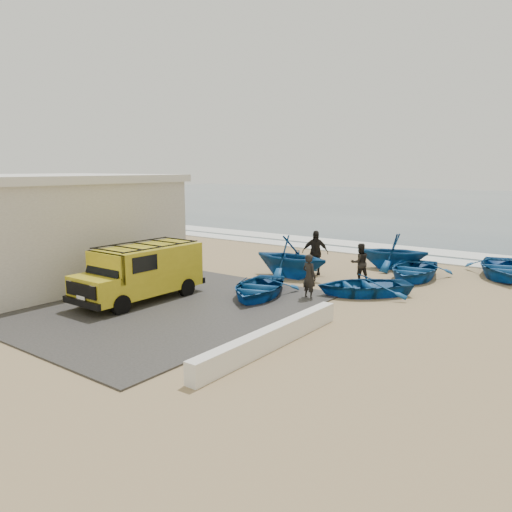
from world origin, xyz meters
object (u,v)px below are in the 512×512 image
Objects in this scene: boat_mid_right at (414,270)px; boat_far_left at (393,251)px; boat_far_right at (504,268)px; boat_near_left at (258,287)px; building at (39,227)px; parapet at (272,338)px; van at (142,271)px; boat_near_right at (363,286)px; fisherman_front at (309,277)px; fisherman_back at (315,253)px; boat_mid_left at (290,257)px; fisherman_middle at (360,263)px.

boat_mid_right is 2.24m from boat_far_left.
boat_far_right is (2.96, 2.57, 0.03)m from boat_mid_right.
boat_far_right reaches higher than boat_mid_right.
building is at bearing 178.53° from boat_near_left.
van is (-6.30, 1.12, 0.79)m from parapet.
building is 13.34m from boat_near_right.
fisherman_back is at bearing -49.13° from fisherman_front.
fisherman_front is (-4.80, -7.95, 0.38)m from boat_far_right.
van reaches higher than boat_mid_right.
fisherman_back reaches higher than boat_far_right.
boat_far_right is at bearing 107.83° from boat_near_right.
building is 6.30m from van.
boat_mid_left is at bearing 37.83° from building.
fisherman_front reaches higher than parapet.
boat_near_left is 7.16m from boat_mid_right.
van is 7.94m from boat_near_right.
boat_mid_left reaches higher than boat_near_right.
boat_mid_left reaches higher than fisherman_middle.
fisherman_front reaches higher than boat_near_left.
fisherman_middle reaches higher than boat_far_right.
boat_far_left is (11.02, 10.74, -1.34)m from building.
boat_far_left reaches higher than parapet.
boat_mid_right is (3.39, 6.30, 0.03)m from boat_near_left.
boat_mid_left is 9.04m from boat_far_right.
boat_far_right is 2.61× the size of fisherman_middle.
boat_mid_left is (8.25, 6.41, -1.28)m from building.
fisherman_front is at bearing -92.75° from fisherman_back.
fisherman_front is at bearing 37.33° from fisherman_middle.
boat_mid_left reaches higher than boat_far_left.
boat_near_left is 1.04× the size of boat_mid_left.
fisherman_front is (-0.29, -6.93, -0.02)m from boat_far_left.
fisherman_back is (-3.76, -1.68, 0.57)m from boat_mid_right.
van reaches higher than fisherman_middle.
building is at bearing -169.71° from fisherman_back.
boat_mid_right is 2.37× the size of fisherman_front.
boat_near_right is at bearing 94.01° from parapet.
building is 12.68m from parapet.
van is at bearing 7.95° from fisherman_middle.
boat_mid_left is 2.89m from fisherman_middle.
boat_far_right is 7.97m from fisherman_back.
boat_far_left is at bearing -139.26° from fisherman_middle.
boat_near_left is at bearing -33.26° from boat_far_left.
boat_near_left is at bearing -142.28° from boat_far_right.
fisherman_middle is (-0.04, -3.37, -0.03)m from boat_far_left.
parapet is 10.19m from boat_mid_right.
boat_mid_left reaches higher than boat_mid_right.
boat_near_left is 3.68m from boat_mid_left.
van reaches higher than parapet.
boat_far_left is 3.91m from fisherman_back.
boat_near_right is 2.24m from fisherman_middle.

